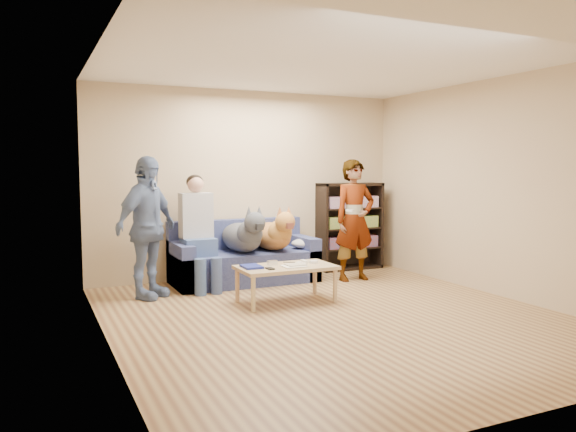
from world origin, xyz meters
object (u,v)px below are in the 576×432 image
camera_silver (272,263)px  dog_gray (244,235)px  person_standing_right (355,220)px  bookshelf (349,224)px  person_standing_left (147,227)px  dog_tan (274,234)px  sofa (243,261)px  person_seated (198,228)px  notebook_blue (252,267)px  coffee_table (286,270)px

camera_silver → dog_gray: bearing=88.7°
person_standing_right → bookshelf: (0.38, 0.76, -0.14)m
person_standing_left → dog_tan: size_ratio=1.43×
sofa → person_seated: bearing=-168.9°
notebook_blue → coffee_table: bearing=-7.1°
camera_silver → dog_tan: dog_tan is taller
camera_silver → person_seated: size_ratio=0.07×
person_seated → sofa: bearing=11.1°
person_seated → camera_silver: bearing=-61.2°
person_standing_left → dog_tan: bearing=-31.9°
person_standing_left → person_seated: size_ratio=1.14×
dog_tan → coffee_table: bearing=-106.6°
person_standing_right → coffee_table: 1.63m
sofa → coffee_table: bearing=-88.0°
person_standing_right → bookshelf: bearing=63.2°
person_standing_right → sofa: person_standing_right is taller
person_standing_left → camera_silver: (1.27, -0.76, -0.39)m
person_standing_right → camera_silver: size_ratio=14.92×
person_standing_left → dog_tan: person_standing_left is taller
camera_silver → dog_gray: 1.01m
person_seated → coffee_table: person_seated is taller
person_seated → dog_tan: size_ratio=1.25×
person_standing_left → person_standing_right: bearing=-42.6°
dog_tan → bookshelf: 1.47m
notebook_blue → person_seated: size_ratio=0.18×
person_seated → dog_tan: person_seated is taller
dog_tan → coffee_table: size_ratio=1.07×
person_standing_right → notebook_blue: 1.95m
dog_gray → sofa: bearing=73.4°
person_standing_left → notebook_blue: bearing=-79.9°
person_standing_right → coffee_table: person_standing_right is taller
person_standing_left → dog_tan: (1.73, 0.25, -0.19)m
camera_silver → sofa: sofa is taller
coffee_table → bookshelf: (1.76, 1.52, 0.31)m
coffee_table → bookshelf: bearing=40.9°
camera_silver → sofa: size_ratio=0.06×
camera_silver → bookshelf: (1.88, 1.40, 0.23)m
notebook_blue → coffee_table: notebook_blue is taller
coffee_table → dog_gray: bearing=95.0°
notebook_blue → person_seated: (-0.29, 1.11, 0.34)m
person_seated → person_standing_left: bearing=-157.8°
sofa → dog_tan: bearing=-23.3°
camera_silver → coffee_table: size_ratio=0.10×
dog_gray → person_seated: bearing=175.2°
person_seated → dog_gray: size_ratio=1.16×
notebook_blue → person_standing_left: bearing=140.2°
dog_tan → bookshelf: (1.42, 0.40, 0.03)m
sofa → notebook_blue: bearing=-106.0°
person_seated → coffee_table: bearing=-59.2°
notebook_blue → coffee_table: size_ratio=0.24×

